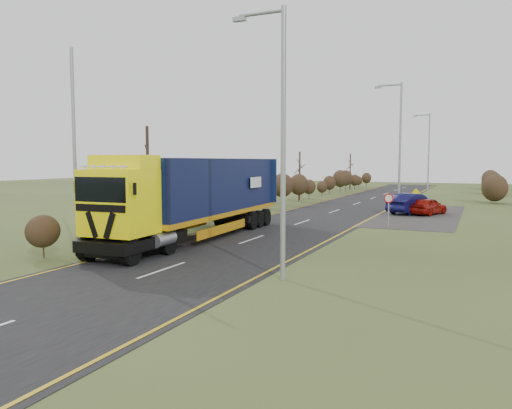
{
  "coord_description": "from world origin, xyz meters",
  "views": [
    {
      "loc": [
        10.74,
        -19.28,
        4.09
      ],
      "look_at": [
        0.5,
        3.42,
        1.91
      ],
      "focal_mm": 35.0,
      "sensor_mm": 36.0,
      "label": 1
    }
  ],
  "objects_px": {
    "lorry": "(199,192)",
    "speed_sign": "(389,204)",
    "streetlight_near": "(280,132)",
    "car_red_hatchback": "(428,206)",
    "car_blue_sedan": "(412,204)"
  },
  "relations": [
    {
      "from": "lorry",
      "to": "speed_sign",
      "type": "distance_m",
      "value": 12.14
    },
    {
      "from": "lorry",
      "to": "streetlight_near",
      "type": "xyz_separation_m",
      "value": [
        7.17,
        -6.66,
        2.62
      ]
    },
    {
      "from": "lorry",
      "to": "car_red_hatchback",
      "type": "distance_m",
      "value": 19.99
    },
    {
      "from": "car_blue_sedan",
      "to": "car_red_hatchback",
      "type": "bearing_deg",
      "value": -166.64
    },
    {
      "from": "car_blue_sedan",
      "to": "streetlight_near",
      "type": "height_order",
      "value": "streetlight_near"
    },
    {
      "from": "streetlight_near",
      "to": "speed_sign",
      "type": "bearing_deg",
      "value": 85.87
    },
    {
      "from": "car_red_hatchback",
      "to": "speed_sign",
      "type": "relative_size",
      "value": 1.84
    },
    {
      "from": "lorry",
      "to": "car_blue_sedan",
      "type": "height_order",
      "value": "lorry"
    },
    {
      "from": "car_blue_sedan",
      "to": "streetlight_near",
      "type": "relative_size",
      "value": 0.52
    },
    {
      "from": "lorry",
      "to": "car_blue_sedan",
      "type": "relative_size",
      "value": 3.28
    },
    {
      "from": "car_red_hatchback",
      "to": "car_blue_sedan",
      "type": "height_order",
      "value": "car_blue_sedan"
    },
    {
      "from": "car_blue_sedan",
      "to": "speed_sign",
      "type": "xyz_separation_m",
      "value": [
        -0.37,
        -8.73,
        0.64
      ]
    },
    {
      "from": "lorry",
      "to": "car_blue_sedan",
      "type": "distance_m",
      "value": 19.64
    },
    {
      "from": "car_red_hatchback",
      "to": "speed_sign",
      "type": "height_order",
      "value": "speed_sign"
    },
    {
      "from": "car_red_hatchback",
      "to": "lorry",
      "type": "bearing_deg",
      "value": 81.57
    }
  ]
}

